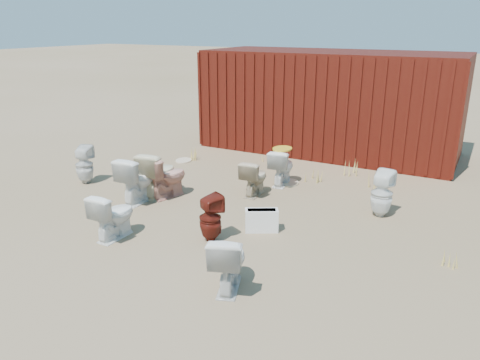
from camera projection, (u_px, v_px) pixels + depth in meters
The scene contains 22 objects.
ground at pixel (222, 223), 7.44m from camera, with size 100.00×100.00×0.00m, color brown.
shipping_container at pixel (330, 102), 11.39m from camera, with size 6.00×2.40×2.40m, color #490D0C.
toilet_front_a at pixel (138, 179), 8.24m from camera, with size 0.46×0.81×0.83m, color white.
toilet_front_pink at pixel (167, 176), 8.47m from camera, with size 0.44×0.76×0.78m, color tan.
toilet_front_c at pixel (113, 215), 6.84m from camera, with size 0.40×0.70×0.71m, color white.
toilet_front_maroon at pixel (210, 218), 6.75m from camera, with size 0.32×0.32×0.70m, color #5C180F.
toilet_front_e at pixel (228, 261), 5.52m from camera, with size 0.40×0.71×0.72m, color silver.
toilet_back_a at pixel (84, 165), 9.20m from camera, with size 0.34×0.35×0.75m, color silver.
toilet_back_beige_left at pixel (254, 178), 8.58m from camera, with size 0.37×0.65×0.67m, color #C1AE8D.
toilet_back_beige_right at pixel (158, 174), 8.52m from camera, with size 0.47×0.82×0.84m, color beige.
toilet_back_yellowlid at pixel (282, 167), 9.12m from camera, with size 0.40×0.70×0.71m, color white.
toilet_back_e at pixel (382, 194), 7.61m from camera, with size 0.35×0.36×0.78m, color white.
yellow_lid at pixel (282, 149), 9.01m from camera, with size 0.36×0.45×0.03m, color gold.
loose_tank at pixel (262, 220), 7.12m from camera, with size 0.50×0.20×0.35m, color white.
loose_lid_near at pixel (289, 183), 9.29m from camera, with size 0.38×0.49×0.02m, color #C1B18C.
loose_lid_far at pixel (184, 160), 10.79m from camera, with size 0.36×0.47×0.02m, color beige.
weed_clump_a at pixel (195, 152), 10.96m from camera, with size 0.36×0.36×0.29m, color tan.
weed_clump_b at pixel (314, 174), 9.39m from camera, with size 0.32×0.32×0.28m, color tan.
weed_clump_c at pixel (378, 180), 8.95m from camera, with size 0.36×0.36×0.35m, color tan.
weed_clump_d at pixel (267, 157), 10.72m from camera, with size 0.30×0.30×0.24m, color tan.
weed_clump_e at pixel (351, 167), 9.82m from camera, with size 0.34×0.34×0.31m, color tan.
weed_clump_f at pixel (446, 259), 6.09m from camera, with size 0.28×0.28×0.22m, color tan.
Camera 1 is at (3.52, -5.86, 3.03)m, focal length 35.00 mm.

